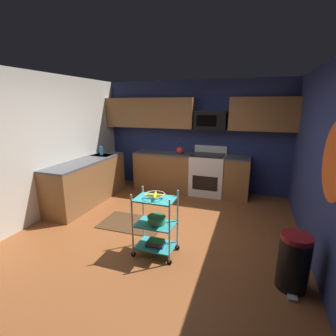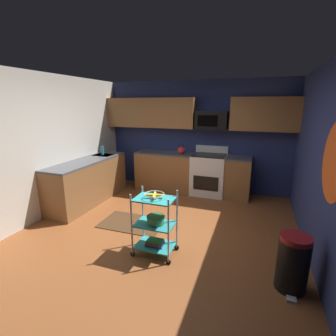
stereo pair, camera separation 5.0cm
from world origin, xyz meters
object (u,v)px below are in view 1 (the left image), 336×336
Objects in this scene: oven_range at (208,174)px; kettle at (180,150)px; microwave at (211,120)px; book_stack at (156,243)px; mixing_bowl_large at (156,220)px; dish_soap_bottle at (101,151)px; trash_can at (294,262)px; fruit_bowl at (155,195)px; rolling_cart at (155,224)px.

oven_range is 0.85m from kettle.
microwave is 3.17m from book_stack.
book_stack is (-0.24, -2.76, -1.54)m from microwave.
dish_soap_bottle reaches higher than mixing_bowl_large.
kettle is (-0.67, -0.00, 0.52)m from oven_range.
dish_soap_bottle is (-2.10, 1.90, 0.86)m from book_stack.
oven_range reaches higher than trash_can.
kettle is 0.40× the size of trash_can.
fruit_bowl is 1.03× the size of kettle.
fruit_bowl is (-0.24, -2.76, -0.82)m from microwave.
kettle is at bearing 127.90° from trash_can.
microwave is 3.51m from trash_can.
microwave is 0.77× the size of rolling_cart.
kettle is at bearing 99.48° from mixing_bowl_large.
microwave reaches higher than dish_soap_bottle.
fruit_bowl is 0.71m from book_stack.
book_stack is at bearing 180.00° from mixing_bowl_large.
book_stack is at bearing -80.83° from kettle.
rolling_cart is 1.73m from trash_can.
microwave is (-0.00, 0.10, 1.22)m from oven_range.
trash_can is at bearing -3.70° from rolling_cart.
oven_range is 4.37× the size of mixing_bowl_large.
microwave reaches higher than book_stack.
dish_soap_bottle reaches higher than oven_range.
kettle is at bearing 99.17° from rolling_cart.
kettle reaches higher than oven_range.
mixing_bowl_large is at bearing -94.91° from oven_range.
dish_soap_bottle is at bearing 137.89° from rolling_cart.
microwave reaches higher than oven_range.
fruit_bowl is at bearing -42.11° from dish_soap_bottle.
rolling_cart is at bearing -90.00° from book_stack.
oven_range is 3.14m from trash_can.
book_stack is (-0.01, 0.00, -0.35)m from mixing_bowl_large.
kettle is at bearing 24.35° from dish_soap_bottle.
kettle reaches higher than rolling_cart.
rolling_cart reaches higher than fruit_bowl.
oven_range is 2.68m from book_stack.
dish_soap_bottle is at bearing -155.65° from kettle.
trash_can is (1.48, -2.77, -0.15)m from oven_range.
oven_range is 5.50× the size of dish_soap_bottle.
rolling_cart is at bearing 176.30° from trash_can.
mixing_bowl_large is 1.72m from trash_can.
microwave is at bearing 84.98° from fruit_bowl.
dish_soap_bottle is (-2.34, -0.86, -0.68)m from microwave.
oven_range is 4.26× the size of book_stack.
mixing_bowl_large is at bearing 176.27° from trash_can.
trash_can is (1.48, -2.87, -1.37)m from microwave.
rolling_cart is 2.88m from dish_soap_bottle.
microwave is 3.50× the size of dish_soap_bottle.
fruit_bowl is at bearing 104.04° from rolling_cart.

